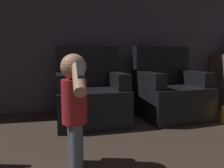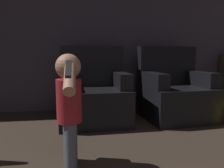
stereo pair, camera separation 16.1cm
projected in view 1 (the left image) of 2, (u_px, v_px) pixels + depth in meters
The scene contains 4 objects.
wall_back at pixel (98, 28), 3.43m from camera, with size 8.40×0.05×2.60m.
armchair_left at pixel (91, 96), 2.87m from camera, with size 0.89×0.83×1.00m.
armchair_right at pixel (169, 93), 3.11m from camera, with size 0.94×0.88×1.00m.
person_toddler at pixel (74, 102), 1.64m from camera, with size 0.19×0.60×0.88m.
Camera 1 is at (-0.54, 1.02, 0.86)m, focal length 35.00 mm.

